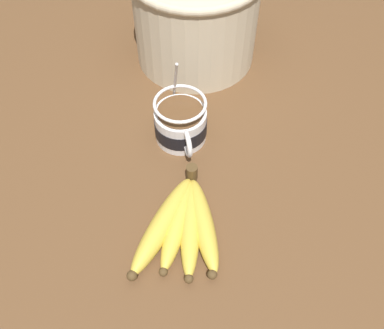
% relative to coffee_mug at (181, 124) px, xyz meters
% --- Properties ---
extents(table, '(1.28, 1.28, 0.03)m').
position_rel_coffee_mug_xyz_m(table, '(0.07, -0.02, -0.05)').
color(table, brown).
rests_on(table, ground).
extents(coffee_mug, '(0.16, 0.10, 0.16)m').
position_rel_coffee_mug_xyz_m(coffee_mug, '(0.00, 0.00, 0.00)').
color(coffee_mug, silver).
rests_on(coffee_mug, table).
extents(banana_bunch, '(0.20, 0.16, 0.04)m').
position_rel_coffee_mug_xyz_m(banana_bunch, '(0.19, -0.04, -0.02)').
color(banana_bunch, '#4C381E').
rests_on(banana_bunch, table).
extents(woven_basket, '(0.27, 0.27, 0.20)m').
position_rel_coffee_mug_xyz_m(woven_basket, '(-0.23, 0.08, 0.07)').
color(woven_basket, beige).
rests_on(woven_basket, table).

